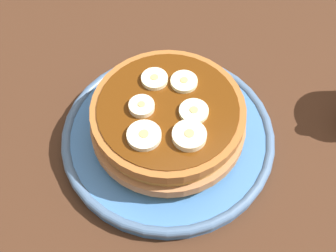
{
  "coord_description": "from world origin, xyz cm",
  "views": [
    {
      "loc": [
        11.51,
        28.68,
        49.61
      ],
      "look_at": [
        0.0,
        0.0,
        3.41
      ],
      "focal_mm": 52.51,
      "sensor_mm": 36.0,
      "label": 1
    }
  ],
  "objects_px": {
    "pancake_stack": "(168,120)",
    "banana_slice_4": "(184,82)",
    "banana_slice_5": "(189,136)",
    "banana_slice_2": "(156,79)",
    "banana_slice_3": "(142,107)",
    "banana_slice_1": "(194,112)",
    "banana_slice_0": "(144,136)",
    "plate": "(168,137)"
  },
  "relations": [
    {
      "from": "plate",
      "to": "banana_slice_0",
      "type": "relative_size",
      "value": 6.94
    },
    {
      "from": "plate",
      "to": "banana_slice_2",
      "type": "height_order",
      "value": "banana_slice_2"
    },
    {
      "from": "banana_slice_2",
      "to": "plate",
      "type": "bearing_deg",
      "value": 87.65
    },
    {
      "from": "plate",
      "to": "banana_slice_0",
      "type": "distance_m",
      "value": 0.08
    },
    {
      "from": "banana_slice_0",
      "to": "banana_slice_1",
      "type": "bearing_deg",
      "value": -171.07
    },
    {
      "from": "banana_slice_4",
      "to": "banana_slice_5",
      "type": "distance_m",
      "value": 0.07
    },
    {
      "from": "plate",
      "to": "banana_slice_1",
      "type": "height_order",
      "value": "banana_slice_1"
    },
    {
      "from": "plate",
      "to": "banana_slice_5",
      "type": "xyz_separation_m",
      "value": [
        -0.01,
        0.04,
        0.06
      ]
    },
    {
      "from": "banana_slice_0",
      "to": "banana_slice_3",
      "type": "bearing_deg",
      "value": -106.35
    },
    {
      "from": "banana_slice_3",
      "to": "plate",
      "type": "bearing_deg",
      "value": 159.76
    },
    {
      "from": "banana_slice_0",
      "to": "pancake_stack",
      "type": "bearing_deg",
      "value": -143.38
    },
    {
      "from": "pancake_stack",
      "to": "banana_slice_1",
      "type": "relative_size",
      "value": 5.54
    },
    {
      "from": "pancake_stack",
      "to": "banana_slice_3",
      "type": "relative_size",
      "value": 6.31
    },
    {
      "from": "pancake_stack",
      "to": "banana_slice_1",
      "type": "xyz_separation_m",
      "value": [
        -0.02,
        0.02,
        0.03
      ]
    },
    {
      "from": "banana_slice_1",
      "to": "banana_slice_4",
      "type": "height_order",
      "value": "same"
    },
    {
      "from": "pancake_stack",
      "to": "banana_slice_4",
      "type": "distance_m",
      "value": 0.05
    },
    {
      "from": "banana_slice_3",
      "to": "banana_slice_5",
      "type": "bearing_deg",
      "value": 121.18
    },
    {
      "from": "banana_slice_1",
      "to": "banana_slice_4",
      "type": "bearing_deg",
      "value": -98.37
    },
    {
      "from": "pancake_stack",
      "to": "banana_slice_3",
      "type": "xyz_separation_m",
      "value": [
        0.03,
        -0.01,
        0.03
      ]
    },
    {
      "from": "banana_slice_0",
      "to": "banana_slice_5",
      "type": "height_order",
      "value": "banana_slice_5"
    },
    {
      "from": "banana_slice_5",
      "to": "banana_slice_4",
      "type": "bearing_deg",
      "value": -108.66
    },
    {
      "from": "plate",
      "to": "banana_slice_4",
      "type": "bearing_deg",
      "value": -139.72
    },
    {
      "from": "banana_slice_2",
      "to": "banana_slice_3",
      "type": "xyz_separation_m",
      "value": [
        0.03,
        0.03,
        0.0
      ]
    },
    {
      "from": "pancake_stack",
      "to": "banana_slice_2",
      "type": "xyz_separation_m",
      "value": [
        -0.0,
        -0.04,
        0.03
      ]
    },
    {
      "from": "banana_slice_0",
      "to": "banana_slice_2",
      "type": "height_order",
      "value": "same"
    },
    {
      "from": "plate",
      "to": "banana_slice_3",
      "type": "height_order",
      "value": "banana_slice_3"
    },
    {
      "from": "banana_slice_1",
      "to": "banana_slice_2",
      "type": "xyz_separation_m",
      "value": [
        0.02,
        -0.06,
        0.0
      ]
    },
    {
      "from": "banana_slice_2",
      "to": "banana_slice_3",
      "type": "relative_size",
      "value": 1.07
    },
    {
      "from": "banana_slice_1",
      "to": "pancake_stack",
      "type": "bearing_deg",
      "value": -39.35
    },
    {
      "from": "plate",
      "to": "banana_slice_5",
      "type": "relative_size",
      "value": 6.96
    },
    {
      "from": "pancake_stack",
      "to": "banana_slice_5",
      "type": "distance_m",
      "value": 0.05
    },
    {
      "from": "banana_slice_5",
      "to": "banana_slice_1",
      "type": "bearing_deg",
      "value": -121.94
    },
    {
      "from": "banana_slice_1",
      "to": "banana_slice_4",
      "type": "relative_size",
      "value": 1.05
    },
    {
      "from": "banana_slice_2",
      "to": "banana_slice_4",
      "type": "xyz_separation_m",
      "value": [
        -0.03,
        0.02,
        -0.0
      ]
    },
    {
      "from": "banana_slice_2",
      "to": "banana_slice_4",
      "type": "distance_m",
      "value": 0.03
    },
    {
      "from": "banana_slice_0",
      "to": "banana_slice_1",
      "type": "xyz_separation_m",
      "value": [
        -0.06,
        -0.01,
        -0.0
      ]
    },
    {
      "from": "banana_slice_3",
      "to": "banana_slice_1",
      "type": "bearing_deg",
      "value": 152.11
    },
    {
      "from": "plate",
      "to": "banana_slice_2",
      "type": "relative_size",
      "value": 8.37
    },
    {
      "from": "banana_slice_4",
      "to": "banana_slice_5",
      "type": "xyz_separation_m",
      "value": [
        0.02,
        0.07,
        0.0
      ]
    },
    {
      "from": "banana_slice_3",
      "to": "banana_slice_5",
      "type": "relative_size",
      "value": 0.78
    },
    {
      "from": "banana_slice_2",
      "to": "banana_slice_3",
      "type": "bearing_deg",
      "value": 47.36
    },
    {
      "from": "plate",
      "to": "banana_slice_5",
      "type": "distance_m",
      "value": 0.08
    }
  ]
}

